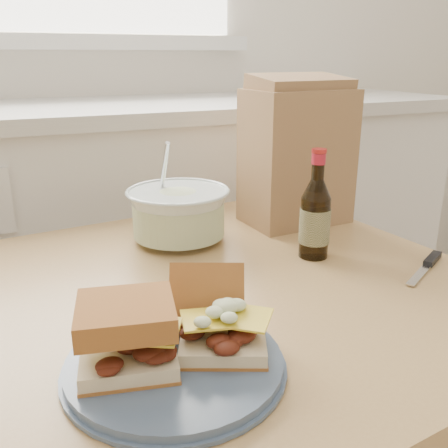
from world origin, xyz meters
name	(u,v)px	position (x,y,z in m)	size (l,w,h in m)	color
cabinet_run	(94,250)	(0.00, 1.70, 0.47)	(2.50, 0.64, 0.94)	silver
dining_table	(233,332)	(0.11, 0.86, 0.60)	(0.93, 0.93, 0.71)	tan
plate	(175,364)	(-0.07, 0.65, 0.71)	(0.27, 0.27, 0.02)	#485A74
sandwich_left	(127,334)	(-0.13, 0.66, 0.77)	(0.13, 0.12, 0.08)	beige
sandwich_right	(217,319)	(-0.01, 0.67, 0.75)	(0.14, 0.18, 0.09)	beige
coleslaw_bowl	(179,216)	(0.09, 1.08, 0.76)	(0.21, 0.21, 0.21)	silver
beer_bottle	(315,217)	(0.29, 0.89, 0.79)	(0.06, 0.06, 0.21)	black
knife	(429,263)	(0.47, 0.77, 0.71)	(0.16, 0.10, 0.01)	silver
paper_bag	(297,157)	(0.38, 1.10, 0.86)	(0.23, 0.15, 0.30)	#8F6345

